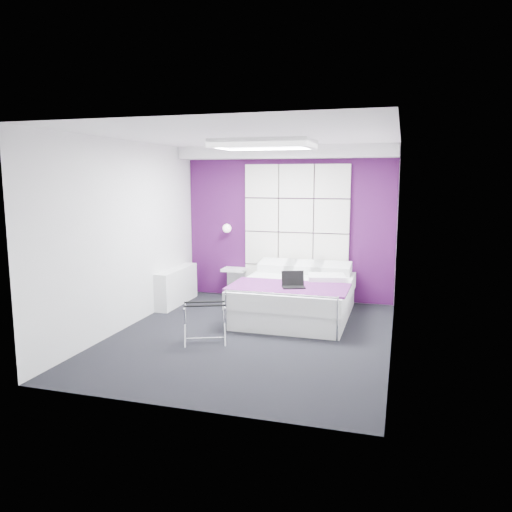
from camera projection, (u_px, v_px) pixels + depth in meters
The scene contains 15 objects.
floor at pixel (251, 336), 6.64m from camera, with size 4.40×4.40×0.00m, color black.
ceiling at pixel (251, 136), 6.24m from camera, with size 4.40×4.40×0.00m, color white.
wall_back at pixel (288, 224), 8.53m from camera, with size 3.60×3.60×0.00m, color silver.
wall_left at pixel (127, 235), 6.94m from camera, with size 4.40×4.40×0.00m, color silver.
wall_right at pixel (395, 244), 5.94m from camera, with size 4.40×4.40×0.00m, color silver.
accent_wall at pixel (288, 224), 8.52m from camera, with size 3.58×0.02×2.58m, color #420F44.
soffit at pixel (286, 152), 8.10m from camera, with size 3.58×0.50×0.20m, color white.
headboard at pixel (296, 232), 8.45m from camera, with size 1.80×0.08×2.30m, color white, non-canonical shape.
skylight at pixel (264, 143), 6.81m from camera, with size 1.36×0.86×0.12m, color white, non-canonical shape.
wall_lamp at pixel (228, 228), 8.70m from camera, with size 0.15×0.15×0.15m, color white.
radiator at pixel (177, 286), 8.30m from camera, with size 0.22×1.20×0.60m, color white.
bed at pixel (296, 297), 7.56m from camera, with size 1.68×2.03×0.71m.
nightstand at pixel (234, 270), 8.74m from camera, with size 0.41×0.32×0.05m, color white.
luggage_rack at pixel (205, 323), 6.35m from camera, with size 0.52×0.38×0.51m.
laptop at pixel (294, 283), 6.98m from camera, with size 0.31×0.22×0.23m.
Camera 1 is at (1.86, -6.12, 2.08)m, focal length 35.00 mm.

